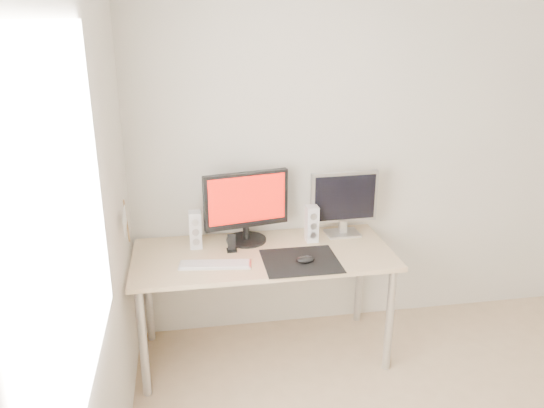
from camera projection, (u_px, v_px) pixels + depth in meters
wall_back at (390, 151)px, 3.60m from camera, size 3.50×0.00×3.50m
wall_left at (75, 300)px, 1.69m from camera, size 0.00×3.50×3.50m
window_pane at (69, 228)px, 1.61m from camera, size 0.00×1.30×1.30m
mousepad at (301, 261)px, 3.16m from camera, size 0.45×0.40×0.00m
mouse at (305, 260)px, 3.13m from camera, size 0.11×0.07×0.04m
desk at (263, 264)px, 3.31m from camera, size 1.60×0.70×0.73m
main_monitor at (246, 204)px, 3.36m from camera, size 0.55×0.30×0.47m
second_monitor at (344, 200)px, 3.47m from camera, size 0.45×0.17×0.43m
speaker_left at (195, 230)px, 3.32m from camera, size 0.08×0.09×0.24m
speaker_right at (312, 224)px, 3.41m from camera, size 0.08×0.09×0.24m
keyboard at (215, 264)px, 3.10m from camera, size 0.43×0.17×0.02m
phone_dock at (232, 246)px, 3.29m from camera, size 0.06×0.05×0.11m
pennant at (125, 221)px, 2.92m from camera, size 0.01×0.23×0.29m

